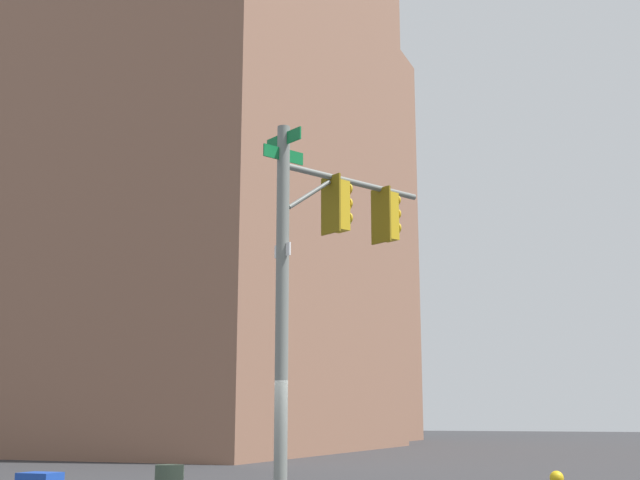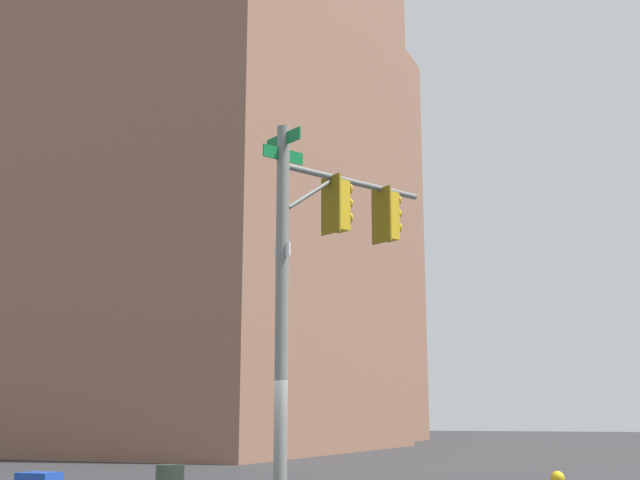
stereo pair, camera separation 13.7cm
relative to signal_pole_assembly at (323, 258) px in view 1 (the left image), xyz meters
name	(u,v)px [view 1 (the left image)]	position (x,y,z in m)	size (l,w,h in m)	color
signal_pole_assembly	(323,258)	(0.00, 0.00, 0.00)	(3.60, 2.15, 7.25)	slate
building_brick_nearside	(214,7)	(27.58, 18.66, 22.46)	(24.36, 17.29, 54.59)	#845B47
building_brick_midblock	(181,115)	(37.66, 27.21, 20.02)	(23.16, 16.87, 49.71)	brown
building_brick_farside	(269,228)	(42.65, 21.93, 11.59)	(22.03, 18.21, 32.84)	#845B47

